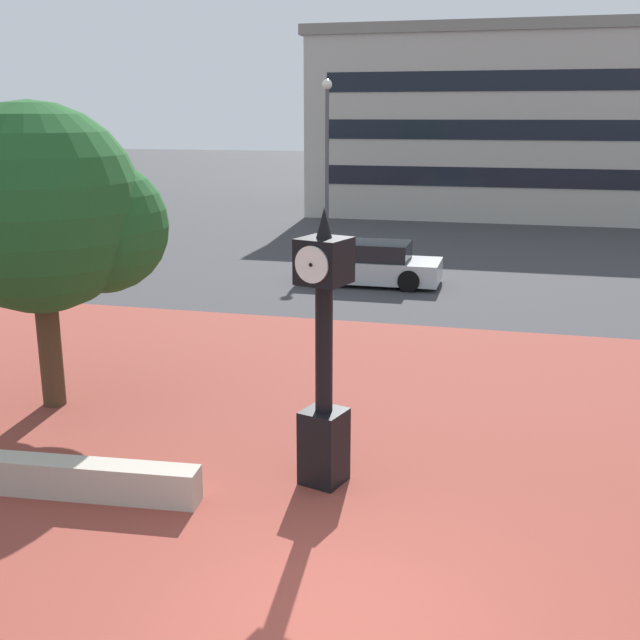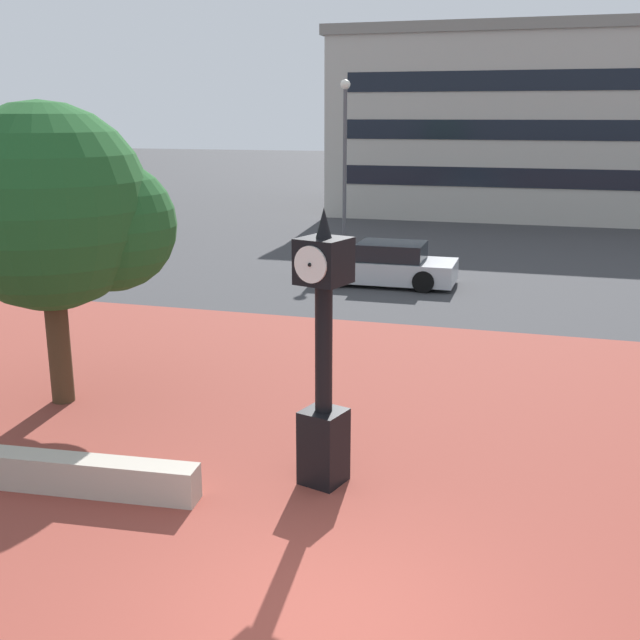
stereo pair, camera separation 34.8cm
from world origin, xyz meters
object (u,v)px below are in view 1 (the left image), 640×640
at_px(street_clock, 324,365).
at_px(plaza_tree, 51,213).
at_px(street_lamp_post, 327,148).
at_px(civic_building, 546,123).
at_px(car_street_mid, 371,265).

height_order(street_clock, plaza_tree, plaza_tree).
relative_size(street_clock, plaza_tree, 0.73).
relative_size(street_clock, street_lamp_post, 0.62).
bearing_deg(civic_building, street_lamp_post, -118.38).
distance_m(street_clock, street_lamp_post, 18.96).
bearing_deg(street_lamp_post, civic_building, 61.62).
height_order(street_clock, car_street_mid, street_clock).
bearing_deg(plaza_tree, car_street_mid, 73.11).
relative_size(plaza_tree, civic_building, 0.22).
xyz_separation_m(plaza_tree, street_lamp_post, (0.77, 16.46, 0.43)).
xyz_separation_m(plaza_tree, car_street_mid, (3.42, 11.26, -2.83)).
relative_size(car_street_mid, civic_building, 0.18).
relative_size(street_clock, civic_building, 0.16).
xyz_separation_m(street_clock, car_street_mid, (-1.76, 13.12, -1.16)).
bearing_deg(street_clock, car_street_mid, 114.36).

